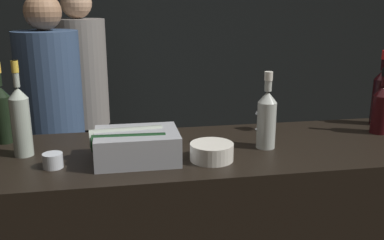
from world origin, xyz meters
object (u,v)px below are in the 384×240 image
object	(u,v)px
bowl_white	(212,151)
person_blond_tee	(53,124)
ice_bin_with_bottles	(135,144)
red_wine_bottle_black_foil	(381,108)
red_wine_bottle_tall	(380,96)
wine_glass	(263,108)
person_in_hoodie	(83,100)
champagne_bottle	(2,112)
rose_wine_bottle	(21,119)
white_wine_bottle	(267,117)
candle_votive	(53,160)

from	to	relation	value
bowl_white	person_blond_tee	world-z (taller)	person_blond_tee
ice_bin_with_bottles	red_wine_bottle_black_foil	distance (m)	1.18
red_wine_bottle_tall	wine_glass	bearing A→B (deg)	179.95
red_wine_bottle_tall	person_in_hoodie	distance (m)	1.96
champagne_bottle	red_wine_bottle_black_foil	bearing A→B (deg)	-5.38
red_wine_bottle_tall	rose_wine_bottle	world-z (taller)	rose_wine_bottle
wine_glass	red_wine_bottle_black_foil	bearing A→B (deg)	-14.95
bowl_white	red_wine_bottle_black_foil	xyz separation A→B (m)	(0.87, 0.22, 0.09)
white_wine_bottle	person_in_hoodie	bearing A→B (deg)	121.62
champagne_bottle	candle_votive	bearing A→B (deg)	-54.66
ice_bin_with_bottles	person_blond_tee	distance (m)	1.09
person_blond_tee	white_wine_bottle	bearing A→B (deg)	66.00
ice_bin_with_bottles	person_blond_tee	world-z (taller)	person_blond_tee
person_blond_tee	person_in_hoodie	bearing A→B (deg)	-178.27
rose_wine_bottle	person_in_hoodie	world-z (taller)	person_in_hoodie
red_wine_bottle_tall	champagne_bottle	size ratio (longest dim) A/B	1.05
white_wine_bottle	champagne_bottle	world-z (taller)	champagne_bottle
candle_votive	white_wine_bottle	xyz separation A→B (m)	(0.87, 0.08, 0.11)
red_wine_bottle_tall	bowl_white	bearing A→B (deg)	-159.38
bowl_white	champagne_bottle	world-z (taller)	champagne_bottle
bowl_white	person_blond_tee	xyz separation A→B (m)	(-0.75, 1.02, -0.14)
white_wine_bottle	person_blond_tee	bearing A→B (deg)	137.89
ice_bin_with_bottles	red_wine_bottle_tall	xyz separation A→B (m)	(1.25, 0.31, 0.08)
bowl_white	wine_glass	size ratio (longest dim) A/B	1.17
red_wine_bottle_tall	person_in_hoodie	bearing A→B (deg)	143.31
rose_wine_bottle	red_wine_bottle_black_foil	bearing A→B (deg)	1.12
white_wine_bottle	person_in_hoodie	xyz separation A→B (m)	(-0.87, 1.41, -0.21)
person_in_hoodie	ice_bin_with_bottles	bearing A→B (deg)	134.75
ice_bin_with_bottles	rose_wine_bottle	distance (m)	0.47
red_wine_bottle_black_foil	rose_wine_bottle	bearing A→B (deg)	-178.88
wine_glass	red_wine_bottle_tall	xyz separation A→B (m)	(0.62, -0.00, 0.04)
red_wine_bottle_tall	person_in_hoodie	size ratio (longest dim) A/B	0.21
candle_votive	person_blond_tee	xyz separation A→B (m)	(-0.14, 1.00, -0.13)
wine_glass	white_wine_bottle	size ratio (longest dim) A/B	0.45
red_wine_bottle_black_foil	bowl_white	bearing A→B (deg)	-166.00
person_in_hoodie	bowl_white	bearing A→B (deg)	144.74
white_wine_bottle	bowl_white	bearing A→B (deg)	-157.70
white_wine_bottle	red_wine_bottle_tall	distance (m)	0.73
white_wine_bottle	rose_wine_bottle	world-z (taller)	rose_wine_bottle
ice_bin_with_bottles	red_wine_bottle_tall	size ratio (longest dim) A/B	0.93
candle_votive	champagne_bottle	xyz separation A→B (m)	(-0.25, 0.36, 0.11)
candle_votive	champagne_bottle	world-z (taller)	champagne_bottle
person_blond_tee	rose_wine_bottle	bearing A→B (deg)	18.55
white_wine_bottle	champagne_bottle	bearing A→B (deg)	166.41
person_blond_tee	ice_bin_with_bottles	bearing A→B (deg)	43.02
red_wine_bottle_black_foil	person_in_hoodie	bearing A→B (deg)	138.54
champagne_bottle	white_wine_bottle	bearing A→B (deg)	-13.59
bowl_white	wine_glass	distance (m)	0.50
ice_bin_with_bottles	red_wine_bottle_tall	bearing A→B (deg)	13.84
red_wine_bottle_black_foil	person_in_hoodie	distance (m)	1.98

